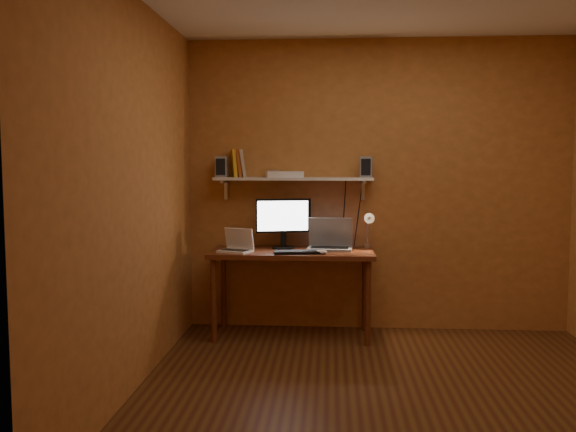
# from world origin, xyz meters

# --- Properties ---
(room) EXTENTS (3.44, 3.24, 2.64)m
(room) POSITION_xyz_m (0.00, 0.00, 1.30)
(room) COLOR brown
(room) RESTS_ON ground
(desk) EXTENTS (1.40, 0.60, 0.75)m
(desk) POSITION_xyz_m (-0.75, 1.28, 0.66)
(desk) COLOR brown
(desk) RESTS_ON ground
(wall_shelf) EXTENTS (1.40, 0.25, 0.21)m
(wall_shelf) POSITION_xyz_m (-0.75, 1.47, 1.36)
(wall_shelf) COLOR silver
(wall_shelf) RESTS_ON room
(monitor) EXTENTS (0.48, 0.25, 0.44)m
(monitor) POSITION_xyz_m (-0.83, 1.41, 1.00)
(monitor) COLOR black
(monitor) RESTS_ON desk
(laptop) EXTENTS (0.40, 0.30, 0.28)m
(laptop) POSITION_xyz_m (-0.42, 1.39, 0.82)
(laptop) COLOR gray
(laptop) RESTS_ON desk
(netbook) EXTENTS (0.31, 0.27, 0.20)m
(netbook) POSITION_xyz_m (-1.20, 1.16, 0.81)
(netbook) COLOR white
(netbook) RESTS_ON desk
(keyboard) EXTENTS (0.44, 0.20, 0.02)m
(keyboard) POSITION_xyz_m (-0.67, 1.11, 0.76)
(keyboard) COLOR black
(keyboard) RESTS_ON desk
(mouse) EXTENTS (0.10, 0.07, 0.03)m
(mouse) POSITION_xyz_m (-0.49, 1.09, 0.77)
(mouse) COLOR white
(mouse) RESTS_ON desk
(desk_lamp) EXTENTS (0.09, 0.23, 0.38)m
(desk_lamp) POSITION_xyz_m (-0.09, 1.41, 0.96)
(desk_lamp) COLOR silver
(desk_lamp) RESTS_ON desk
(speaker_left) EXTENTS (0.11, 0.11, 0.19)m
(speaker_left) POSITION_xyz_m (-1.39, 1.48, 1.47)
(speaker_left) COLOR gray
(speaker_left) RESTS_ON wall_shelf
(speaker_right) EXTENTS (0.12, 0.12, 0.18)m
(speaker_right) POSITION_xyz_m (-0.11, 1.46, 1.47)
(speaker_right) COLOR gray
(speaker_right) RESTS_ON wall_shelf
(books) EXTENTS (0.16, 0.18, 0.25)m
(books) POSITION_xyz_m (-1.24, 1.50, 1.50)
(books) COLOR yellow
(books) RESTS_ON wall_shelf
(shelf_camera) EXTENTS (0.11, 0.07, 0.07)m
(shelf_camera) POSITION_xyz_m (-0.92, 1.40, 1.41)
(shelf_camera) COLOR silver
(shelf_camera) RESTS_ON wall_shelf
(router) EXTENTS (0.36, 0.27, 0.05)m
(router) POSITION_xyz_m (-0.83, 1.48, 1.40)
(router) COLOR white
(router) RESTS_ON wall_shelf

